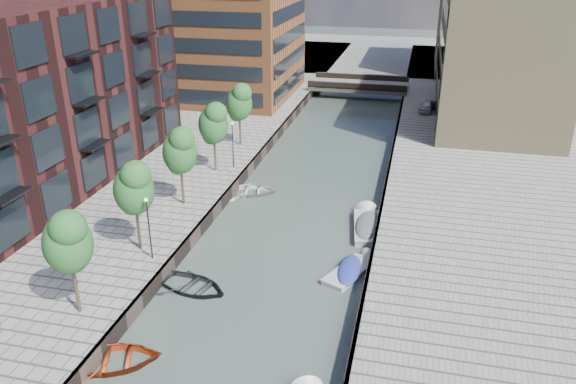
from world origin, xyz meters
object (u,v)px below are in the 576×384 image
(sloop_4, at_px, (193,289))
(car, at_px, (427,106))
(tree_4, at_px, (179,149))
(tree_2, at_px, (67,240))
(bridge, at_px, (359,85))
(sloop_2, at_px, (112,364))
(sloop_3, at_px, (250,194))
(motorboat_4, at_px, (367,225))
(tree_3, at_px, (133,187))
(tree_5, at_px, (213,122))
(tree_6, at_px, (239,101))
(motorboat_3, at_px, (353,270))

(sloop_4, bearing_deg, car, -3.32)
(tree_4, bearing_deg, tree_2, -90.00)
(bridge, xyz_separation_m, sloop_4, (-4.06, -49.28, -1.39))
(bridge, height_order, sloop_2, bridge)
(sloop_3, bearing_deg, tree_4, 130.11)
(car, bearing_deg, motorboat_4, -89.18)
(tree_3, xyz_separation_m, tree_4, (0.00, 7.00, 0.00))
(tree_5, xyz_separation_m, motorboat_4, (13.79, -5.83, -5.08))
(tree_5, xyz_separation_m, tree_6, (0.00, 7.00, 0.00))
(sloop_2, bearing_deg, tree_5, -14.36)
(tree_3, relative_size, car, 1.57)
(tree_6, relative_size, car, 1.57)
(tree_4, xyz_separation_m, tree_6, (0.00, 14.00, 0.00))
(motorboat_3, distance_m, motorboat_4, 6.34)
(tree_3, distance_m, sloop_4, 7.29)
(tree_2, height_order, tree_3, same)
(sloop_4, xyz_separation_m, motorboat_4, (9.34, 10.45, 0.22))
(sloop_2, height_order, sloop_4, sloop_2)
(sloop_2, distance_m, sloop_4, 7.23)
(car, bearing_deg, tree_3, -106.98)
(bridge, bearing_deg, sloop_3, -97.90)
(sloop_3, relative_size, car, 1.21)
(sloop_3, distance_m, car, 29.02)
(sloop_4, height_order, motorboat_3, motorboat_3)
(tree_2, distance_m, sloop_4, 8.38)
(tree_3, bearing_deg, car, 64.85)
(tree_2, height_order, tree_4, same)
(tree_2, xyz_separation_m, sloop_3, (3.64, 18.98, -5.31))
(sloop_3, distance_m, motorboat_3, 14.17)
(motorboat_3, distance_m, car, 35.81)
(bridge, relative_size, motorboat_3, 2.77)
(tree_3, xyz_separation_m, sloop_3, (3.64, 11.98, -5.31))
(tree_5, distance_m, car, 29.48)
(bridge, distance_m, car, 13.21)
(tree_5, distance_m, sloop_3, 6.75)
(tree_5, relative_size, sloop_4, 1.30)
(tree_4, distance_m, sloop_4, 11.57)
(bridge, height_order, tree_2, tree_2)
(sloop_3, height_order, sloop_4, sloop_3)
(motorboat_3, height_order, car, car)
(motorboat_3, bearing_deg, sloop_4, -155.67)
(tree_2, bearing_deg, tree_6, 90.00)
(sloop_2, distance_m, motorboat_4, 20.55)
(motorboat_3, bearing_deg, motorboat_4, 87.75)
(tree_3, distance_m, motorboat_3, 14.59)
(sloop_3, bearing_deg, tree_2, 155.44)
(tree_3, height_order, car, tree_3)
(tree_4, bearing_deg, sloop_4, -64.40)
(sloop_3, bearing_deg, tree_3, 149.39)
(sloop_2, xyz_separation_m, sloop_3, (0.54, 21.36, 0.00))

